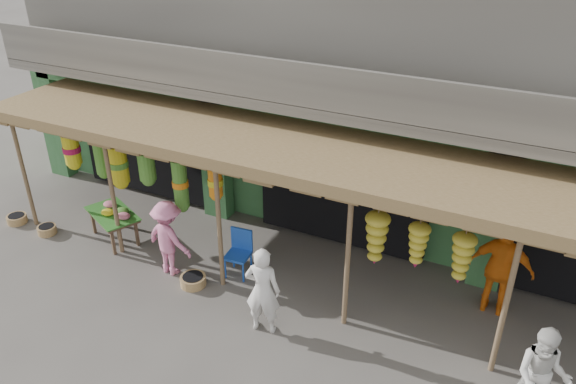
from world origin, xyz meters
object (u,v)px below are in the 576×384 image
at_px(person_front, 263,291).
at_px(person_right, 542,376).
at_px(person_vendor, 501,269).
at_px(person_shopper, 169,238).
at_px(blue_chair, 240,250).
at_px(flower_table, 114,214).

height_order(person_front, person_right, person_front).
distance_m(person_vendor, person_shopper, 6.13).
bearing_deg(person_shopper, person_right, -176.86).
relative_size(blue_chair, person_right, 0.60).
bearing_deg(flower_table, blue_chair, 27.79).
bearing_deg(blue_chair, person_front, -52.03).
height_order(flower_table, person_right, person_right).
xyz_separation_m(person_vendor, person_shopper, (-5.92, -1.59, -0.15)).
distance_m(person_front, person_shopper, 2.52).
bearing_deg(person_front, person_shopper, -26.87).
xyz_separation_m(blue_chair, person_vendor, (4.69, 1.00, 0.41)).
xyz_separation_m(blue_chair, person_right, (5.55, -1.14, 0.26)).
relative_size(flower_table, person_shopper, 0.94).
height_order(blue_chair, person_front, person_front).
bearing_deg(person_front, person_right, 169.84).
xyz_separation_m(flower_table, blue_chair, (3.02, 0.15, -0.09)).
relative_size(person_vendor, person_shopper, 1.19).
distance_m(flower_table, person_right, 8.63).
distance_m(flower_table, person_front, 4.37).
bearing_deg(person_front, person_vendor, -158.92).
bearing_deg(person_vendor, person_shopper, 16.60).
bearing_deg(person_shopper, person_vendor, -157.26).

